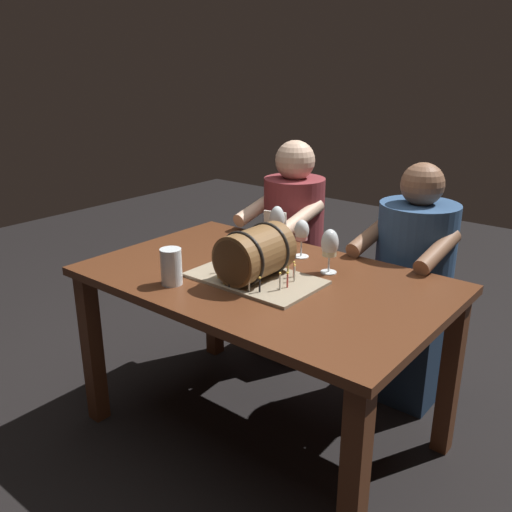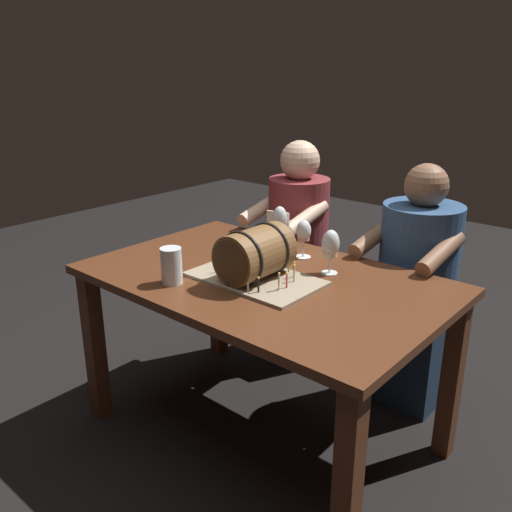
{
  "view_description": "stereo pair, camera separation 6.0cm",
  "coord_description": "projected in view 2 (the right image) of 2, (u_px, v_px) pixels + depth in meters",
  "views": [
    {
      "loc": [
        1.25,
        -1.59,
        1.54
      ],
      "look_at": [
        0.0,
        -0.05,
        0.84
      ],
      "focal_mm": 38.19,
      "sensor_mm": 36.0,
      "label": 1
    },
    {
      "loc": [
        1.29,
        -1.55,
        1.54
      ],
      "look_at": [
        0.0,
        -0.05,
        0.84
      ],
      "focal_mm": 38.19,
      "sensor_mm": 36.0,
      "label": 2
    }
  ],
  "objects": [
    {
      "name": "ground_plane",
      "position": [
        263.0,
        431.0,
        2.41
      ],
      "size": [
        8.0,
        8.0,
        0.0
      ],
      "primitive_type": "plane",
      "color": "black"
    },
    {
      "name": "dining_table",
      "position": [
        264.0,
        300.0,
        2.2
      ],
      "size": [
        1.43,
        0.9,
        0.74
      ],
      "color": "#562D19",
      "rests_on": "ground"
    },
    {
      "name": "barrel_cake",
      "position": [
        256.0,
        257.0,
        2.09
      ],
      "size": [
        0.51,
        0.31,
        0.22
      ],
      "color": "gray",
      "rests_on": "dining_table"
    },
    {
      "name": "wine_glass_white",
      "position": [
        331.0,
        246.0,
        2.15
      ],
      "size": [
        0.07,
        0.07,
        0.18
      ],
      "color": "white",
      "rests_on": "dining_table"
    },
    {
      "name": "wine_glass_rose",
      "position": [
        304.0,
        233.0,
        2.34
      ],
      "size": [
        0.07,
        0.07,
        0.17
      ],
      "color": "white",
      "rests_on": "dining_table"
    },
    {
      "name": "wine_glass_empty",
      "position": [
        280.0,
        220.0,
        2.43
      ],
      "size": [
        0.07,
        0.07,
        0.2
      ],
      "color": "white",
      "rests_on": "dining_table"
    },
    {
      "name": "beer_pint",
      "position": [
        171.0,
        267.0,
        2.08
      ],
      "size": [
        0.08,
        0.08,
        0.14
      ],
      "color": "white",
      "rests_on": "dining_table"
    },
    {
      "name": "menu_card",
      "position": [
        278.0,
        228.0,
        2.52
      ],
      "size": [
        0.11,
        0.05,
        0.16
      ],
      "primitive_type": "cube",
      "rotation": [
        0.07,
        0.0,
        0.25
      ],
      "color": "silver",
      "rests_on": "dining_table"
    },
    {
      "name": "person_seated_left",
      "position": [
        297.0,
        261.0,
        2.93
      ],
      "size": [
        0.36,
        0.45,
        1.18
      ],
      "color": "#4C1B1E",
      "rests_on": "ground"
    },
    {
      "name": "person_seated_right",
      "position": [
        415.0,
        294.0,
        2.51
      ],
      "size": [
        0.4,
        0.48,
        1.14
      ],
      "color": "#1B2D46",
      "rests_on": "ground"
    }
  ]
}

